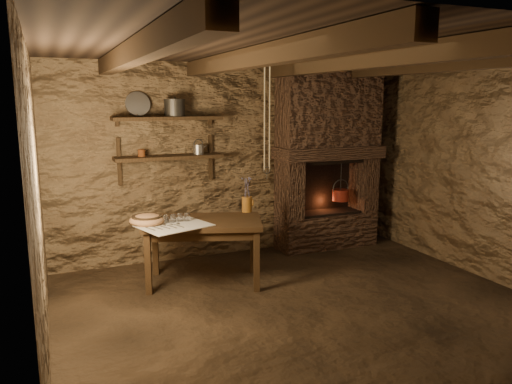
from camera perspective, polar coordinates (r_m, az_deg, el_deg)
name	(u,v)px	position (r m, az deg, el deg)	size (l,w,h in m)	color
floor	(307,311)	(4.87, 5.85, -13.34)	(4.50, 4.50, 0.00)	black
back_wall	(233,161)	(6.32, -2.70, 3.60)	(4.50, 0.04, 2.40)	#4D3724
front_wall	(491,245)	(2.97, 25.23, -5.46)	(4.50, 0.04, 2.40)	#4D3724
left_wall	(38,206)	(3.96, -23.67, -1.52)	(0.04, 4.00, 2.40)	#4D3724
right_wall	(494,172)	(5.93, 25.52, 2.11)	(0.04, 4.00, 2.40)	#4D3724
ceiling	(312,48)	(4.47, 6.45, 16.06)	(4.50, 4.00, 0.04)	black
beam_far_left	(135,52)	(3.96, -13.63, 15.24)	(0.14, 3.95, 0.16)	black
beam_mid_left	(259,57)	(4.24, 0.31, 15.20)	(0.14, 3.95, 0.16)	black
beam_mid_right	(361,60)	(4.72, 11.90, 14.51)	(0.14, 3.95, 0.16)	black
beam_far_right	(447,63)	(5.35, 20.99, 13.57)	(0.14, 3.95, 0.16)	black
shelf_lower	(169,157)	(5.91, -9.93, 3.95)	(1.25, 0.30, 0.04)	black
shelf_upper	(168,118)	(5.88, -10.07, 8.31)	(1.25, 0.30, 0.04)	black
hearth	(328,156)	(6.65, 8.19, 4.08)	(1.43, 0.51, 2.30)	#3C271E
work_table	(204,249)	(5.43, -6.01, -6.52)	(1.39, 1.06, 0.70)	black
linen_cloth	(174,226)	(5.13, -9.32, -3.81)	(0.66, 0.53, 0.01)	beige
pewter_cutlery_row	(175,225)	(5.11, -9.27, -3.75)	(0.55, 0.21, 0.01)	gray
drinking_glasses	(173,218)	(5.25, -9.44, -2.97)	(0.21, 0.06, 0.08)	silver
stoneware_jug	(247,197)	(5.67, -1.03, -0.56)	(0.13, 0.13, 0.40)	#8F551B
wooden_bowl	(147,220)	(5.25, -12.33, -3.16)	(0.36, 0.36, 0.13)	#AB744A
iron_stockpot	(175,109)	(5.89, -9.27, 9.40)	(0.24, 0.24, 0.18)	#32302D
tin_pan	(138,104)	(5.91, -13.38, 9.76)	(0.28, 0.28, 0.04)	#A8A7A2
small_kettle	(198,149)	(5.99, -6.59, 4.87)	(0.17, 0.12, 0.18)	#A8A7A2
rusty_tin	(142,153)	(5.84, -12.95, 4.36)	(0.08, 0.08, 0.08)	#512510
red_pot	(340,194)	(6.78, 9.63, -0.26)	(0.26, 0.26, 0.54)	maroon
hanging_ropes	(267,115)	(5.41, 1.28, 8.81)	(0.08, 0.08, 1.20)	beige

